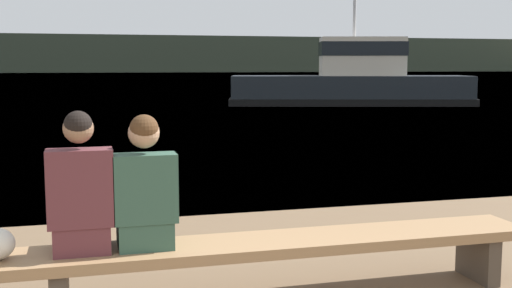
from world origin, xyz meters
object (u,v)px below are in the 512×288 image
(bench_main, at_px, (59,266))
(tugboat_red, at_px, (353,84))
(person_left, at_px, (81,194))
(person_right, at_px, (145,192))

(bench_main, bearing_deg, tugboat_red, 61.79)
(bench_main, distance_m, person_left, 0.53)
(person_right, distance_m, tugboat_red, 24.94)
(person_right, bearing_deg, person_left, -179.98)
(person_left, xyz_separation_m, person_right, (0.44, 0.00, -0.01))
(bench_main, distance_m, person_right, 0.78)
(person_left, distance_m, tugboat_red, 25.15)
(bench_main, bearing_deg, person_left, 4.56)
(person_left, relative_size, person_right, 1.03)
(person_left, distance_m, person_right, 0.44)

